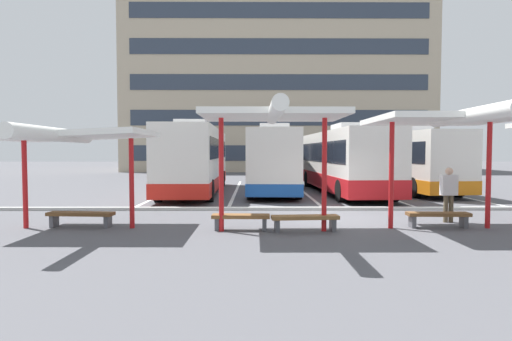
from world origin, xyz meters
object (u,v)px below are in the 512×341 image
(waiting_shelter_1, at_px, (273,118))
(bench_2, at_px, (305,219))
(bench_1, at_px, (241,218))
(coach_bus_1, at_px, (275,161))
(coach_bus_3, at_px, (398,161))
(waiting_shelter_2, at_px, (446,121))
(bench_0, at_px, (81,216))
(bench_3, at_px, (438,216))
(coach_bus_2, at_px, (343,162))
(waiting_shelter_0, at_px, (73,137))
(coach_bus_0, at_px, (196,160))
(waiting_passenger_0, at_px, (449,190))

(waiting_shelter_1, bearing_deg, bench_2, 12.75)
(waiting_shelter_1, distance_m, bench_1, 2.99)
(coach_bus_1, xyz_separation_m, coach_bus_3, (7.32, 1.04, -0.04))
(bench_1, xyz_separation_m, waiting_shelter_2, (5.78, -0.00, 2.75))
(bench_0, height_order, waiting_shelter_2, waiting_shelter_2)
(bench_3, bearing_deg, waiting_shelter_2, -90.00)
(bench_0, height_order, bench_3, same)
(coach_bus_2, height_order, bench_3, coach_bus_2)
(bench_1, bearing_deg, waiting_shelter_2, -0.02)
(coach_bus_1, height_order, coach_bus_2, coach_bus_1)
(waiting_shelter_0, relative_size, waiting_shelter_1, 1.08)
(bench_1, bearing_deg, coach_bus_0, 104.62)
(waiting_shelter_0, distance_m, bench_1, 5.27)
(coach_bus_0, xyz_separation_m, waiting_shelter_2, (8.55, -10.63, 1.29))
(waiting_shelter_0, distance_m, waiting_shelter_1, 5.69)
(bench_1, distance_m, bench_2, 1.81)
(coach_bus_2, bearing_deg, bench_2, -107.65)
(waiting_shelter_0, bearing_deg, coach_bus_3, 41.91)
(waiting_shelter_2, relative_size, bench_3, 2.83)
(coach_bus_1, bearing_deg, waiting_passenger_0, -63.45)
(coach_bus_3, bearing_deg, bench_2, -119.50)
(waiting_shelter_0, height_order, bench_3, waiting_shelter_0)
(bench_1, xyz_separation_m, bench_2, (1.80, -0.20, 0.01))
(bench_2, xyz_separation_m, waiting_passenger_0, (4.72, 1.47, 0.67))
(coach_bus_3, relative_size, bench_1, 7.03)
(coach_bus_3, xyz_separation_m, bench_2, (-7.06, -12.48, -1.36))
(coach_bus_1, xyz_separation_m, bench_2, (0.26, -11.44, -1.39))
(waiting_shelter_2, bearing_deg, waiting_passenger_0, 59.74)
(waiting_shelter_0, bearing_deg, waiting_shelter_1, -4.80)
(coach_bus_3, height_order, bench_0, coach_bus_3)
(bench_1, bearing_deg, bench_2, -6.22)
(waiting_passenger_0, bearing_deg, bench_3, -128.97)
(coach_bus_3, distance_m, bench_1, 15.20)
(waiting_shelter_1, relative_size, waiting_shelter_2, 0.90)
(coach_bus_2, relative_size, bench_3, 6.37)
(waiting_shelter_0, bearing_deg, bench_0, 90.00)
(bench_0, distance_m, waiting_shelter_1, 6.37)
(waiting_shelter_0, relative_size, bench_0, 2.52)
(bench_3, bearing_deg, waiting_passenger_0, 51.03)
(coach_bus_0, height_order, coach_bus_1, coach_bus_0)
(coach_bus_3, height_order, bench_1, coach_bus_3)
(coach_bus_0, height_order, waiting_passenger_0, coach_bus_0)
(coach_bus_0, distance_m, waiting_shelter_0, 10.77)
(bench_0, relative_size, waiting_passenger_0, 1.13)
(waiting_shelter_0, bearing_deg, coach_bus_1, 60.63)
(coach_bus_1, bearing_deg, coach_bus_0, -171.92)
(coach_bus_3, height_order, waiting_shelter_1, coach_bus_3)
(waiting_passenger_0, bearing_deg, coach_bus_3, 78.03)
(bench_2, relative_size, bench_3, 1.06)
(coach_bus_0, xyz_separation_m, waiting_shelter_1, (3.67, -11.03, 1.36))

